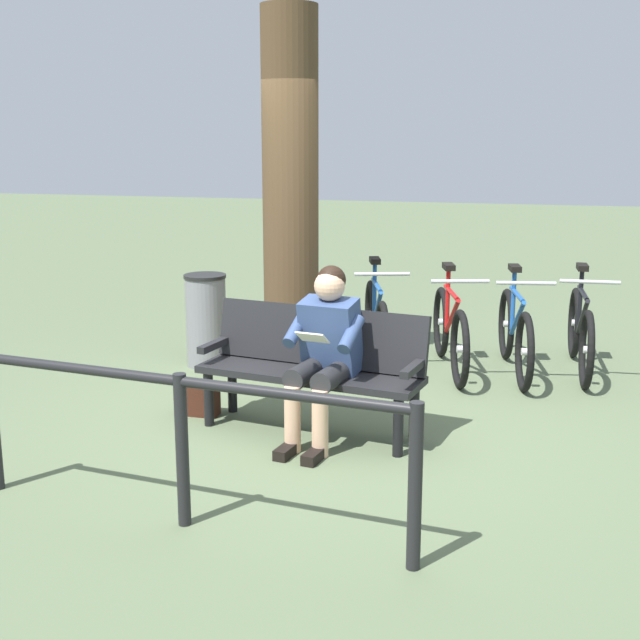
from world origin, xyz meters
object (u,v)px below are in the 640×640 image
person_reading (324,346)px  bicycle_orange (515,334)px  tree_trunk (291,196)px  litter_bin (206,320)px  bench (314,360)px  bicycle_silver (450,331)px  bicycle_green (580,332)px  bicycle_purple (376,322)px  handbag (199,399)px

person_reading → bicycle_orange: (-1.20, -2.00, -0.31)m
tree_trunk → litter_bin: bearing=1.2°
bench → litter_bin: (1.38, -1.36, -0.09)m
litter_bin → bicycle_silver: size_ratio=0.51×
bicycle_green → bicycle_purple: 1.82m
handbag → bicycle_orange: (-2.24, -1.75, 0.24)m
bicycle_green → bicycle_orange: same height
handbag → litter_bin: litter_bin is taller
person_reading → litter_bin: 2.18m
bench → handbag: bench is taller
bicycle_green → bicycle_purple: same height
handbag → tree_trunk: (-0.33, -1.31, 1.43)m
bicycle_orange → tree_trunk: bearing=-88.0°
person_reading → bicycle_green: bearing=-119.3°
handbag → bicycle_green: (-2.80, -1.95, 0.24)m
tree_trunk → bicycle_green: tree_trunk is taller
person_reading → bicycle_purple: size_ratio=0.74×
bench → bicycle_green: (-1.88, -2.02, -0.15)m
litter_bin → bicycle_orange: (-2.71, -0.45, -0.06)m
bicycle_silver → bicycle_purple: (0.70, -0.19, 0.00)m
litter_bin → bicycle_orange: 2.75m
bicycle_silver → bicycle_purple: 0.73m
bicycle_orange → person_reading: bearing=-41.8°
tree_trunk → bicycle_green: bearing=-165.4°
bicycle_green → bicycle_purple: bearing=-91.2°
tree_trunk → bicycle_orange: (-1.91, -0.44, -1.19)m
bicycle_orange → litter_bin: bearing=-91.4°
person_reading → bicycle_silver: person_reading is taller
litter_bin → bicycle_purple: size_ratio=0.52×
litter_bin → bicycle_purple: bicycle_purple is taller
tree_trunk → bicycle_purple: (-0.65, -0.56, -1.19)m
bicycle_silver → person_reading: bearing=-33.8°
litter_bin → bicycle_green: (-3.27, -0.66, -0.06)m
bench → bicycle_silver: 1.92m
bench → handbag: size_ratio=5.52×
bicycle_silver → bicycle_purple: same height
tree_trunk → person_reading: bearing=114.4°
handbag → bicycle_green: 3.42m
bicycle_orange → bicycle_silver: 0.56m
bicycle_silver → bench: bearing=-39.2°
person_reading → bicycle_silver: size_ratio=0.73×
bicycle_silver → bicycle_green: bearing=87.9°
handbag → litter_bin: (0.47, -1.30, 0.30)m
tree_trunk → bicycle_purple: 1.47m
bicycle_green → bicycle_silver: size_ratio=1.03×
person_reading → handbag: (1.04, -0.25, -0.54)m
tree_trunk → bicycle_silver: tree_trunk is taller
person_reading → bicycle_green: person_reading is taller
bicycle_purple → litter_bin: bearing=-85.4°
tree_trunk → bicycle_orange: bearing=-167.2°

